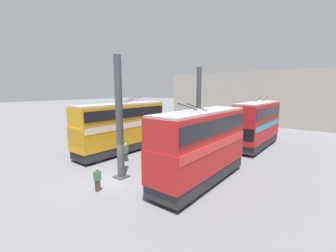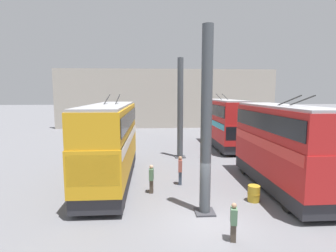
{
  "view_description": "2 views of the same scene",
  "coord_description": "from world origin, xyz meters",
  "px_view_note": "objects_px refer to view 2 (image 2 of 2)",
  "views": [
    {
      "loc": [
        -9.4,
        -12.47,
        6.43
      ],
      "look_at": [
        7.96,
        1.12,
        2.81
      ],
      "focal_mm": 24.0,
      "sensor_mm": 36.0,
      "label": 1
    },
    {
      "loc": [
        -10.95,
        2.51,
        5.73
      ],
      "look_at": [
        9.79,
        1.21,
        3.11
      ],
      "focal_mm": 28.0,
      "sensor_mm": 36.0,
      "label": 2
    }
  ],
  "objects_px": {
    "bus_left_far": "(224,121)",
    "person_aisle_midway": "(180,169)",
    "bus_right_mid": "(110,139)",
    "person_aisle_foreground": "(234,221)",
    "oil_drum": "(254,193)",
    "bus_left_near": "(282,142)",
    "person_by_right_row": "(151,178)"
  },
  "relations": [
    {
      "from": "bus_right_mid",
      "to": "person_aisle_midway",
      "type": "xyz_separation_m",
      "value": [
        -0.51,
        -4.35,
        -1.89
      ]
    },
    {
      "from": "bus_left_near",
      "to": "oil_drum",
      "type": "bearing_deg",
      "value": 125.94
    },
    {
      "from": "bus_left_far",
      "to": "person_aisle_midway",
      "type": "height_order",
      "value": "bus_left_far"
    },
    {
      "from": "oil_drum",
      "to": "person_by_right_row",
      "type": "bearing_deg",
      "value": 74.16
    },
    {
      "from": "bus_right_mid",
      "to": "bus_left_near",
      "type": "bearing_deg",
      "value": -99.52
    },
    {
      "from": "person_aisle_foreground",
      "to": "person_aisle_midway",
      "type": "distance_m",
      "value": 6.59
    },
    {
      "from": "person_aisle_foreground",
      "to": "bus_left_near",
      "type": "bearing_deg",
      "value": -117.5
    },
    {
      "from": "bus_left_far",
      "to": "bus_right_mid",
      "type": "xyz_separation_m",
      "value": [
        -10.55,
        10.2,
        0.01
      ]
    },
    {
      "from": "bus_left_far",
      "to": "oil_drum",
      "type": "distance_m",
      "value": 14.26
    },
    {
      "from": "person_by_right_row",
      "to": "bus_left_near",
      "type": "bearing_deg",
      "value": 6.46
    },
    {
      "from": "bus_left_near",
      "to": "bus_left_far",
      "type": "bearing_deg",
      "value": -0.0
    },
    {
      "from": "bus_left_near",
      "to": "oil_drum",
      "type": "distance_m",
      "value": 3.67
    },
    {
      "from": "bus_right_mid",
      "to": "person_aisle_foreground",
      "type": "distance_m",
      "value": 9.24
    },
    {
      "from": "bus_left_near",
      "to": "person_by_right_row",
      "type": "relative_size",
      "value": 5.45
    },
    {
      "from": "bus_left_near",
      "to": "bus_right_mid",
      "type": "relative_size",
      "value": 0.88
    },
    {
      "from": "bus_right_mid",
      "to": "person_by_right_row",
      "type": "xyz_separation_m",
      "value": [
        -1.78,
        -2.55,
        -1.99
      ]
    },
    {
      "from": "bus_right_mid",
      "to": "oil_drum",
      "type": "bearing_deg",
      "value": -112.62
    },
    {
      "from": "bus_right_mid",
      "to": "oil_drum",
      "type": "relative_size",
      "value": 11.87
    },
    {
      "from": "person_aisle_foreground",
      "to": "oil_drum",
      "type": "bearing_deg",
      "value": -108.83
    },
    {
      "from": "person_by_right_row",
      "to": "person_aisle_midway",
      "type": "bearing_deg",
      "value": 41.11
    },
    {
      "from": "bus_right_mid",
      "to": "person_aisle_foreground",
      "type": "height_order",
      "value": "bus_right_mid"
    },
    {
      "from": "bus_left_near",
      "to": "person_by_right_row",
      "type": "xyz_separation_m",
      "value": [
        -0.07,
        7.66,
        -1.98
      ]
    },
    {
      "from": "bus_right_mid",
      "to": "person_aisle_midway",
      "type": "bearing_deg",
      "value": -96.71
    },
    {
      "from": "bus_left_near",
      "to": "oil_drum",
      "type": "relative_size",
      "value": 10.49
    },
    {
      "from": "bus_left_far",
      "to": "person_by_right_row",
      "type": "height_order",
      "value": "bus_left_far"
    },
    {
      "from": "bus_left_near",
      "to": "bus_right_mid",
      "type": "bearing_deg",
      "value": 80.48
    },
    {
      "from": "person_aisle_midway",
      "to": "person_by_right_row",
      "type": "height_order",
      "value": "person_aisle_midway"
    },
    {
      "from": "person_aisle_foreground",
      "to": "person_by_right_row",
      "type": "height_order",
      "value": "person_by_right_row"
    },
    {
      "from": "bus_left_far",
      "to": "person_aisle_foreground",
      "type": "height_order",
      "value": "bus_left_far"
    },
    {
      "from": "bus_left_far",
      "to": "person_aisle_foreground",
      "type": "bearing_deg",
      "value": 165.64
    },
    {
      "from": "person_aisle_midway",
      "to": "person_aisle_foreground",
      "type": "bearing_deg",
      "value": 108.35
    },
    {
      "from": "person_aisle_foreground",
      "to": "oil_drum",
      "type": "xyz_separation_m",
      "value": [
        3.63,
        -2.25,
        -0.38
      ]
    }
  ]
}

